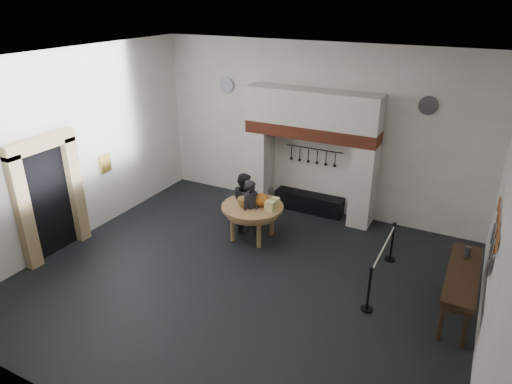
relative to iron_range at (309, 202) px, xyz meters
The scene contains 39 objects.
floor 3.73m from the iron_range, 90.00° to the right, with size 9.00×8.00×0.02m, color black.
ceiling 5.65m from the iron_range, 90.00° to the right, with size 9.00×8.00×0.02m, color silver.
wall_back 2.02m from the iron_range, 90.00° to the left, with size 9.00×0.02×4.50m, color white.
wall_front 7.97m from the iron_range, 90.00° to the right, with size 9.00×0.02×4.50m, color white.
wall_left 6.17m from the iron_range, 140.42° to the right, with size 0.02×8.00×4.50m, color white.
wall_right 6.17m from the iron_range, 39.58° to the right, with size 0.02×8.00×4.50m, color white.
chimney_pier_left 1.69m from the iron_range, behind, with size 0.55×0.70×2.15m, color silver.
chimney_pier_right 1.69m from the iron_range, ahead, with size 0.55×0.70×2.15m, color silver.
hearth_brick_band 2.06m from the iron_range, 90.00° to the right, with size 3.50×0.72×0.32m, color #9E442B.
chimney_hood 2.67m from the iron_range, 90.00° to the right, with size 3.50×0.70×0.90m, color silver.
iron_range is the anchor object (origin of this frame).
utensil_rail 1.51m from the iron_range, 90.00° to the left, with size 0.02×0.02×1.60m, color black.
door_recess 6.58m from the iron_range, 133.44° to the right, with size 0.04×1.10×2.50m, color black.
door_jamb_near 7.05m from the iron_range, 128.94° to the right, with size 0.22×0.30×2.60m, color tan.
door_jamb_far 6.04m from the iron_range, 137.45° to the right, with size 0.22×0.30×2.60m, color tan.
door_lintel 6.87m from the iron_range, 132.86° to the right, with size 0.22×1.70×0.30m, color tan.
wall_plaque 5.49m from the iron_range, 146.73° to the right, with size 0.05×0.34×0.44m, color gold.
work_table 2.24m from the iron_range, 108.30° to the right, with size 1.51×1.51×0.07m, color tan.
pumpkin 2.16m from the iron_range, 103.78° to the right, with size 0.36×0.36×0.31m, color orange.
cheese_block_big 2.24m from the iron_range, 94.86° to the right, with size 0.22×0.22×0.24m, color #E9E78B.
cheese_block_small 1.95m from the iron_range, 96.29° to the right, with size 0.18×0.18×0.20m, color #F1EC90.
wicker_basket 2.46m from the iron_range, 110.62° to the right, with size 0.32×0.32×0.22m, color olive.
bread_loaf 1.99m from the iron_range, 114.59° to the right, with size 0.31×0.18×0.13m, color #A4753A.
visitor_near 2.31m from the iron_range, 106.83° to the right, with size 0.57×0.37×1.56m, color black.
visitor_far 2.11m from the iron_range, 120.95° to the right, with size 0.74×0.58×1.53m, color black.
side_table 5.02m from the iron_range, 34.53° to the right, with size 0.55×2.20×0.06m, color #352013.
pewter_jug 4.72m from the iron_range, 28.45° to the right, with size 0.12×0.12×0.22m, color #48484D.
copper_pan_a 5.93m from the iron_range, 38.28° to the right, with size 0.34×0.34×0.03m, color #C6662D.
copper_pan_b 5.62m from the iron_range, 33.66° to the right, with size 0.32×0.32×0.03m, color #C6662D.
copper_pan_c 5.35m from the iron_range, 28.48° to the right, with size 0.30×0.30×0.03m, color #C6662D.
copper_pan_d 5.13m from the iron_range, 22.75° to the right, with size 0.28×0.28×0.03m, color #C6662D.
pewter_plate_left 5.69m from the iron_range, 36.66° to the right, with size 0.40×0.40×0.03m, color #4C4C51.
pewter_plate_mid 5.36m from the iron_range, 31.38° to the right, with size 0.40×0.40×0.03m, color #4C4C51.
pewter_plate_right 5.08m from the iron_range, 25.42° to the right, with size 0.40×0.40×0.03m, color #4C4C51.
pewter_plate_back_left 4.01m from the iron_range, behind, with size 0.44×0.44×0.03m, color #4C4C51.
pewter_plate_back_right 4.01m from the iron_range, ahead, with size 0.44×0.44×0.03m, color #4C4C51.
barrier_post_near 4.38m from the iron_range, 53.80° to the right, with size 0.05×0.05×0.90m, color black.
barrier_post_far 3.01m from the iron_range, 30.66° to the right, with size 0.05×0.05×0.90m, color black.
barrier_rope 3.67m from the iron_range, 44.41° to the right, with size 0.04×0.04×2.00m, color beige.
Camera 1 is at (3.97, -7.10, 5.61)m, focal length 32.00 mm.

